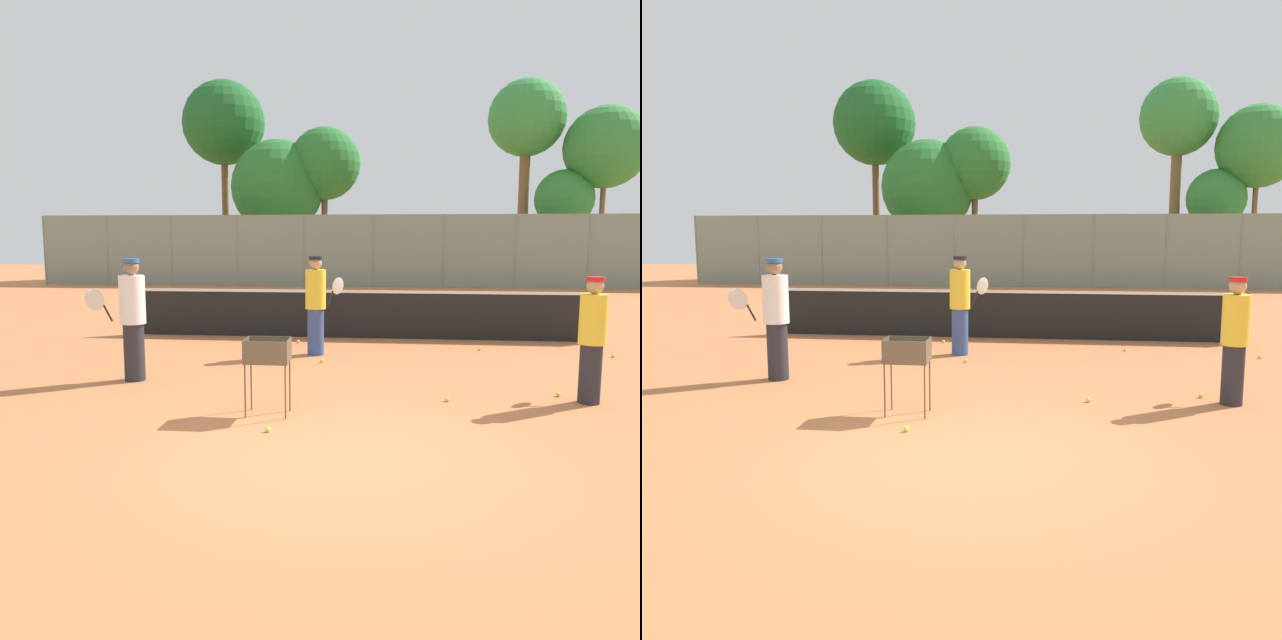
% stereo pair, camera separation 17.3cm
% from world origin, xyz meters
% --- Properties ---
extents(ground_plane, '(80.00, 80.00, 0.00)m').
position_xyz_m(ground_plane, '(0.00, 0.00, 0.00)').
color(ground_plane, '#C67242').
extents(tennis_net, '(10.36, 0.10, 1.07)m').
position_xyz_m(tennis_net, '(0.00, 7.58, 0.56)').
color(tennis_net, '#26592D').
rests_on(tennis_net, ground_plane).
extents(back_fence, '(30.52, 0.08, 3.17)m').
position_xyz_m(back_fence, '(-0.00, 21.41, 1.59)').
color(back_fence, gray).
rests_on(back_fence, ground_plane).
extents(tree_0, '(2.77, 2.77, 5.40)m').
position_xyz_m(tree_0, '(9.04, 25.31, 3.92)').
color(tree_0, brown).
rests_on(tree_0, ground_plane).
extents(tree_1, '(3.55, 3.55, 7.55)m').
position_xyz_m(tree_1, '(-2.52, 25.20, 5.74)').
color(tree_1, brown).
rests_on(tree_1, ground_plane).
extents(tree_2, '(3.69, 3.69, 9.77)m').
position_xyz_m(tree_2, '(7.26, 25.96, 7.78)').
color(tree_2, brown).
rests_on(tree_2, ground_plane).
extents(tree_3, '(4.65, 4.65, 6.99)m').
position_xyz_m(tree_3, '(-4.88, 25.20, 4.65)').
color(tree_3, brown).
rests_on(tree_3, ground_plane).
extents(tree_4, '(4.40, 4.40, 10.41)m').
position_xyz_m(tree_4, '(-8.14, 27.40, 8.16)').
color(tree_4, brown).
rests_on(tree_4, ground_plane).
extents(tree_5, '(3.82, 3.82, 8.28)m').
position_xyz_m(tree_5, '(10.74, 25.10, 6.35)').
color(tree_5, brown).
rests_on(tree_5, ground_plane).
extents(player_white_outfit, '(0.79, 0.70, 1.92)m').
position_xyz_m(player_white_outfit, '(-3.34, 3.12, 0.99)').
color(player_white_outfit, '#26262D').
rests_on(player_white_outfit, ground_plane).
extents(player_red_cap, '(0.74, 0.75, 1.88)m').
position_xyz_m(player_red_cap, '(-0.73, 5.55, 0.98)').
color(player_red_cap, '#334C8C').
rests_on(player_red_cap, ground_plane).
extents(player_yellow_shirt, '(0.43, 0.88, 1.73)m').
position_xyz_m(player_yellow_shirt, '(3.38, 2.49, 0.90)').
color(player_yellow_shirt, '#26262D').
rests_on(player_yellow_shirt, ground_plane).
extents(ball_cart, '(0.56, 0.41, 0.98)m').
position_xyz_m(ball_cart, '(-0.88, 1.47, 0.75)').
color(ball_cart, brown).
rests_on(ball_cart, ground_plane).
extents(tennis_ball_0, '(0.07, 0.07, 0.07)m').
position_xyz_m(tennis_ball_0, '(3.05, 2.78, 0.03)').
color(tennis_ball_0, '#D1E54C').
rests_on(tennis_ball_0, ground_plane).
extents(tennis_ball_1, '(0.07, 0.07, 0.07)m').
position_xyz_m(tennis_ball_1, '(4.86, 5.84, 0.03)').
color(tennis_ball_1, '#D1E54C').
rests_on(tennis_ball_1, ground_plane).
extents(tennis_ball_2, '(0.07, 0.07, 0.07)m').
position_xyz_m(tennis_ball_2, '(2.47, 6.30, 0.03)').
color(tennis_ball_2, '#D1E54C').
rests_on(tennis_ball_2, ground_plane).
extents(tennis_ball_3, '(0.07, 0.07, 0.07)m').
position_xyz_m(tennis_ball_3, '(-1.25, 6.80, 0.03)').
color(tennis_ball_3, '#D1E54C').
rests_on(tennis_ball_3, ground_plane).
extents(tennis_ball_4, '(0.07, 0.07, 0.07)m').
position_xyz_m(tennis_ball_4, '(-0.75, 0.76, 0.03)').
color(tennis_ball_4, '#D1E54C').
rests_on(tennis_ball_4, ground_plane).
extents(tennis_ball_6, '(0.07, 0.07, 0.07)m').
position_xyz_m(tennis_ball_6, '(1.46, 2.34, 0.03)').
color(tennis_ball_6, '#D1E54C').
rests_on(tennis_ball_6, ground_plane).
extents(tennis_ball_7, '(0.07, 0.07, 0.07)m').
position_xyz_m(tennis_ball_7, '(-0.53, 4.80, 0.03)').
color(tennis_ball_7, '#D1E54C').
rests_on(tennis_ball_7, ground_plane).
extents(parked_car, '(4.20, 1.70, 1.60)m').
position_xyz_m(parked_car, '(7.05, 24.61, 0.66)').
color(parked_car, '#3F4C8C').
rests_on(parked_car, ground_plane).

